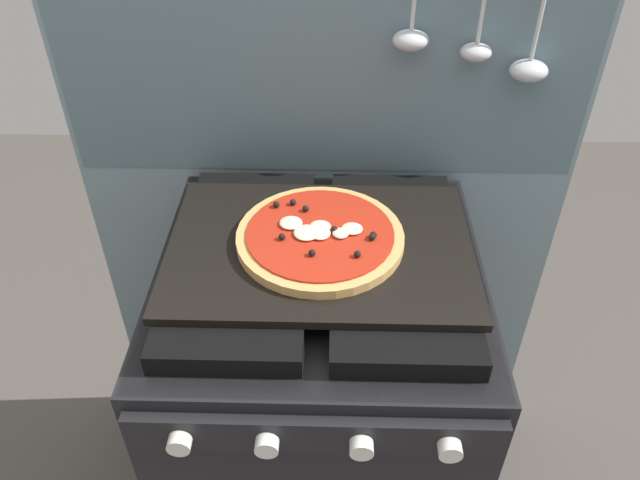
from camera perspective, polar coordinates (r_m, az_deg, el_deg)
kitchen_backsplash at (r=1.44m, az=0.47°, el=4.04°), size 1.10×0.09×1.55m
stove at (r=1.44m, az=-0.00°, el=-15.00°), size 0.60×0.64×0.90m
baking_tray at (r=1.10m, az=0.00°, el=-0.73°), size 0.54×0.38×0.02m
pizza_left at (r=1.10m, az=0.25°, el=0.31°), size 0.30×0.30×0.03m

